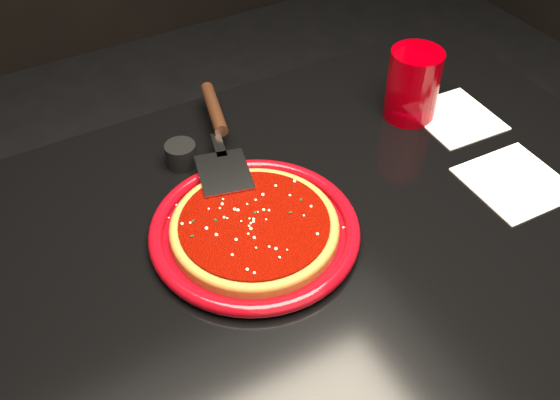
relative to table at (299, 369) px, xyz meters
The scene contains 12 objects.
table is the anchor object (origin of this frame).
plate 0.39m from the table, 154.03° to the left, with size 0.31×0.31×0.02m, color maroon.
pizza_crust 0.40m from the table, 154.03° to the left, with size 0.25×0.25×0.01m, color brown.
pizza_crust_rim 0.40m from the table, 154.03° to the left, with size 0.25×0.25×0.02m, color brown.
pizza_sauce 0.41m from the table, 154.03° to the left, with size 0.22×0.22×0.01m, color #720700.
parmesan_dusting 0.41m from the table, 154.03° to the left, with size 0.21×0.21×0.01m, color beige, non-canonical shape.
basil_flecks 0.41m from the table, 154.03° to the left, with size 0.20×0.20×0.00m, color black, non-canonical shape.
pizza_server 0.47m from the table, 96.81° to the left, with size 0.09×0.34×0.03m, color silver, non-canonical shape.
cup 0.57m from the table, 26.89° to the left, with size 0.09×0.09×0.13m, color #820006.
napkin_a 0.52m from the table, 11.42° to the right, with size 0.15×0.15×0.00m, color silver.
napkin_b 0.55m from the table, 15.90° to the left, with size 0.13×0.14×0.00m, color silver.
ramekin 0.47m from the table, 111.73° to the left, with size 0.05×0.05×0.04m, color black.
Camera 1 is at (-0.35, -0.54, 1.43)m, focal length 40.00 mm.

